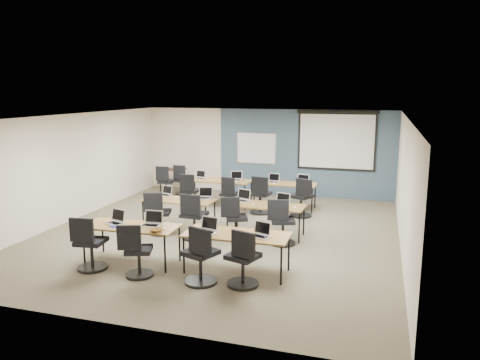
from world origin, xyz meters
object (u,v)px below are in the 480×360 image
(laptop_7, at_px, (282,202))
(utility_table, at_px, (172,172))
(task_chair_9, at_px, (229,197))
(spare_chair_a, at_px, (181,182))
(training_table_front_right, at_px, (237,236))
(training_table_back_left, at_px, (219,181))
(laptop_1, at_px, (152,222))
(laptop_6, at_px, (243,198))
(spare_chair_b, at_px, (165,184))
(laptop_4, at_px, (166,193))
(laptop_11, at_px, (303,181))
(task_chair_4, at_px, (159,217))
(laptop_9, at_px, (236,178))
(laptop_2, at_px, (208,228))
(task_chair_6, at_px, (235,222))
(whiteboard, at_px, (256,149))
(task_chair_5, at_px, (193,220))
(laptop_8, at_px, (200,177))
(laptop_10, at_px, (274,180))
(projector_screen, at_px, (337,137))
(training_table_mid_left, at_px, (179,201))
(laptop_0, at_px, (116,220))
(task_chair_7, at_px, (282,226))
(task_chair_2, at_px, (200,260))
(training_table_front_left, at_px, (131,228))
(training_table_mid_right, at_px, (266,207))
(task_chair_0, at_px, (89,248))
(task_chair_10, at_px, (260,198))
(task_chair_3, at_px, (243,263))
(task_chair_8, at_px, (190,194))

(laptop_7, bearing_deg, utility_table, 157.89)
(task_chair_9, distance_m, spare_chair_a, 2.56)
(training_table_front_right, height_order, training_table_back_left, same)
(laptop_1, height_order, laptop_6, laptop_1)
(laptop_7, height_order, spare_chair_b, laptop_7)
(laptop_4, height_order, laptop_11, laptop_11)
(task_chair_4, height_order, laptop_9, task_chair_4)
(laptop_2, height_order, task_chair_6, laptop_2)
(whiteboard, xyz_separation_m, task_chair_5, (-0.12, -4.99, -1.01))
(task_chair_4, xyz_separation_m, task_chair_9, (0.89, 2.48, -0.02))
(laptop_1, distance_m, laptop_11, 5.30)
(laptop_1, relative_size, laptop_8, 1.20)
(laptop_10, bearing_deg, projector_screen, 43.69)
(training_table_mid_left, distance_m, laptop_9, 2.77)
(task_chair_4, distance_m, laptop_9, 3.34)
(training_table_mid_left, height_order, laptop_0, laptop_0)
(projector_screen, relative_size, task_chair_5, 2.28)
(laptop_0, bearing_deg, task_chair_7, 48.00)
(laptop_9, bearing_deg, task_chair_2, -86.42)
(training_table_front_left, height_order, task_chair_4, task_chair_4)
(training_table_mid_right, relative_size, task_chair_4, 1.75)
(laptop_0, xyz_separation_m, laptop_4, (-0.14, 2.52, -0.01))
(task_chair_5, xyz_separation_m, laptop_10, (1.06, 3.33, 0.35))
(laptop_8, bearing_deg, task_chair_0, -80.64)
(laptop_4, relative_size, task_chair_10, 0.29)
(training_table_mid_left, relative_size, utility_table, 2.03)
(laptop_6, relative_size, task_chair_10, 0.34)
(laptop_0, bearing_deg, whiteboard, 97.49)
(laptop_6, relative_size, laptop_7, 1.00)
(projector_screen, bearing_deg, utility_table, -174.42)
(task_chair_3, bearing_deg, laptop_0, -173.81)
(training_table_mid_right, bearing_deg, projector_screen, 77.73)
(laptop_2, xyz_separation_m, spare_chair_b, (-3.42, 5.26, -0.39))
(laptop_9, xyz_separation_m, laptop_10, (1.11, 0.02, -0.00))
(task_chair_10, bearing_deg, spare_chair_b, 170.10)
(task_chair_4, bearing_deg, laptop_4, 86.60)
(laptop_7, distance_m, task_chair_8, 3.50)
(task_chair_10, bearing_deg, task_chair_0, -104.36)
(training_table_front_left, distance_m, laptop_1, 0.41)
(training_table_mid_left, relative_size, laptop_0, 4.93)
(laptop_1, bearing_deg, laptop_6, 60.10)
(task_chair_6, bearing_deg, laptop_6, 67.82)
(whiteboard, bearing_deg, laptop_7, -67.66)
(training_table_mid_right, xyz_separation_m, laptop_1, (-1.71, -2.22, 0.11))
(training_table_mid_right, bearing_deg, task_chair_5, -152.32)
(training_table_front_right, relative_size, task_chair_9, 1.99)
(training_table_front_left, distance_m, laptop_0, 0.39)
(laptop_6, bearing_deg, laptop_10, 104.43)
(task_chair_4, height_order, task_chair_8, task_chair_4)
(projector_screen, xyz_separation_m, laptop_7, (-0.78, -4.17, -1.09))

